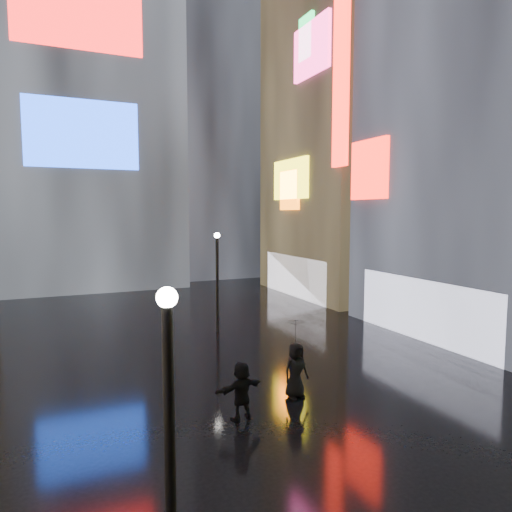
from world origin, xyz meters
TOP-DOWN VIEW (x-y plane):
  - ground at (0.00, 20.00)m, footprint 140.00×140.00m
  - building_right_mid at (15.98, 17.01)m, footprint 10.28×13.70m
  - building_right_far at (15.98, 30.00)m, footprint 10.28×12.00m
  - tower_main at (-3.00, 43.97)m, footprint 16.00×14.20m
  - tower_flank_right at (9.00, 46.00)m, footprint 12.00×12.00m
  - lamp_near at (-3.76, 6.52)m, footprint 0.30×0.30m
  - lamp_far at (2.46, 22.52)m, footprint 0.30×0.30m
  - pedestrian_4 at (2.11, 13.47)m, footprint 0.98×0.71m
  - pedestrian_5 at (-0.18, 12.67)m, footprint 1.70×0.85m
  - pedestrian_6 at (-0.21, 22.19)m, footprint 0.67×0.58m
  - umbrella_2 at (2.11, 13.47)m, footprint 1.09×1.10m

SIDE VIEW (x-z plane):
  - ground at x=0.00m, z-range 0.00..0.00m
  - pedestrian_6 at x=-0.21m, z-range 0.00..1.54m
  - pedestrian_5 at x=-0.18m, z-range 0.00..1.76m
  - pedestrian_4 at x=2.11m, z-range 0.00..1.86m
  - umbrella_2 at x=2.11m, z-range 1.86..2.68m
  - lamp_near at x=-3.76m, z-range 0.34..5.54m
  - lamp_far at x=2.46m, z-range 0.34..5.54m
  - building_right_far at x=15.98m, z-range -0.02..27.98m
  - building_right_mid at x=15.98m, z-range -0.01..29.99m
  - tower_flank_right at x=9.00m, z-range 0.00..34.00m
  - tower_main at x=-3.00m, z-range 0.01..42.01m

